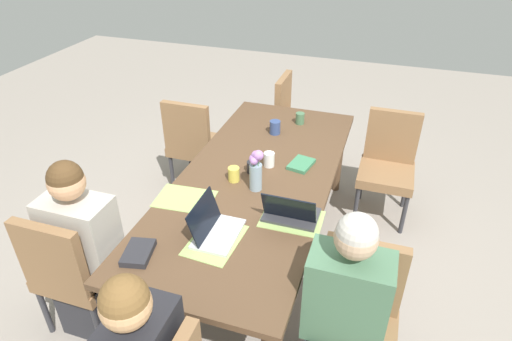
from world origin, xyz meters
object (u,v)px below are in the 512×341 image
object	(u,v)px
chair_near_left_near	(72,268)
coffee_mug_far_left	(269,159)
chair_far_right_mid	(388,161)
coffee_mug_centre_right	(253,167)
person_near_left_near	(87,258)
chair_head_left_right_far	(294,117)
chair_far_left_mid	(356,315)
coffee_mug_centre_left	(275,127)
dining_table	(256,185)
flower_vase	(256,169)
person_far_left_mid	(343,320)
laptop_far_left_mid	(291,213)
coffee_mug_near_left	(234,174)
coffee_mug_near_right	(300,118)
laptop_head_right_left_far	(214,228)
chair_near_right_near	(194,141)
book_red_cover	(138,253)
book_blue_cover	(301,164)

from	to	relation	value
chair_near_left_near	coffee_mug_far_left	bearing A→B (deg)	141.36
chair_far_right_mid	coffee_mug_centre_right	distance (m)	1.27
person_near_left_near	chair_head_left_right_far	size ratio (longest dim) A/B	1.33
coffee_mug_centre_right	coffee_mug_far_left	xyz separation A→B (m)	(-0.12, 0.08, 0.01)
chair_far_left_mid	coffee_mug_centre_left	size ratio (longest dim) A/B	8.32
dining_table	chair_head_left_right_far	xyz separation A→B (m)	(-1.50, -0.10, -0.17)
dining_table	coffee_mug_centre_right	size ratio (longest dim) A/B	28.69
chair_head_left_right_far	flower_vase	size ratio (longest dim) A/B	3.12
person_far_left_mid	chair_far_right_mid	xyz separation A→B (m)	(-1.74, 0.11, -0.03)
laptop_far_left_mid	coffee_mug_near_left	bearing A→B (deg)	-121.33
coffee_mug_centre_left	coffee_mug_far_left	bearing A→B (deg)	11.31
chair_far_right_mid	coffee_mug_near_right	size ratio (longest dim) A/B	9.56
chair_far_right_mid	chair_head_left_right_far	distance (m)	1.12
chair_far_left_mid	laptop_head_right_left_far	xyz separation A→B (m)	(-0.11, -0.84, 0.28)
chair_near_right_near	book_red_cover	size ratio (longest dim) A/B	4.50
chair_head_left_right_far	coffee_mug_near_right	bearing A→B (deg)	17.49
laptop_head_right_left_far	coffee_mug_near_right	world-z (taller)	laptop_head_right_left_far
coffee_mug_far_left	chair_far_left_mid	bearing A→B (deg)	39.50
chair_near_right_near	coffee_mug_near_left	distance (m)	1.12
chair_far_right_mid	flower_vase	distance (m)	1.38
chair_far_right_mid	coffee_mug_near_right	distance (m)	0.81
dining_table	book_blue_cover	size ratio (longest dim) A/B	11.90
person_far_left_mid	book_blue_cover	world-z (taller)	person_far_left_mid
coffee_mug_far_left	book_red_cover	distance (m)	1.16
book_red_cover	chair_head_left_right_far	bearing A→B (deg)	161.92
book_blue_cover	chair_near_left_near	bearing A→B (deg)	-31.23
flower_vase	coffee_mug_centre_left	bearing A→B (deg)	-172.83
person_near_left_near	book_red_cover	world-z (taller)	person_near_left_near
dining_table	flower_vase	size ratio (longest dim) A/B	8.24
person_near_left_near	book_blue_cover	world-z (taller)	person_near_left_near
laptop_far_left_mid	coffee_mug_near_right	size ratio (longest dim) A/B	3.40
chair_far_left_mid	flower_vase	xyz separation A→B (m)	(-0.62, -0.76, 0.39)
coffee_mug_near_left	coffee_mug_centre_right	xyz separation A→B (m)	(-0.14, 0.09, -0.01)
dining_table	chair_far_right_mid	bearing A→B (deg)	137.02
laptop_far_left_mid	chair_far_left_mid	bearing A→B (deg)	50.44
laptop_far_left_mid	coffee_mug_centre_left	distance (m)	1.10
chair_near_left_near	coffee_mug_centre_left	xyz separation A→B (m)	(-1.59, 0.78, 0.29)
coffee_mug_centre_right	chair_far_right_mid	bearing A→B (deg)	134.13
dining_table	coffee_mug_centre_right	distance (m)	0.12
flower_vase	chair_far_right_mid	bearing A→B (deg)	142.50
chair_far_right_mid	coffee_mug_near_right	world-z (taller)	chair_far_right_mid
chair_near_right_near	book_blue_cover	size ratio (longest dim) A/B	4.50
chair_head_left_right_far	book_blue_cover	bearing A→B (deg)	15.78
chair_near_right_near	flower_vase	world-z (taller)	flower_vase
coffee_mug_centre_right	book_red_cover	distance (m)	1.02
laptop_far_left_mid	coffee_mug_near_right	distance (m)	1.29
dining_table	book_blue_cover	distance (m)	0.36
chair_near_left_near	book_red_cover	distance (m)	0.54
coffee_mug_far_left	person_far_left_mid	bearing A→B (deg)	35.06
coffee_mug_far_left	chair_near_left_near	bearing A→B (deg)	-38.64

